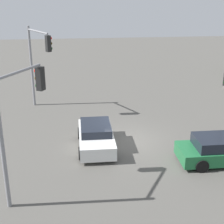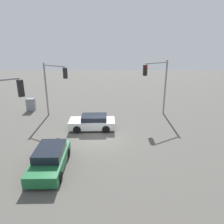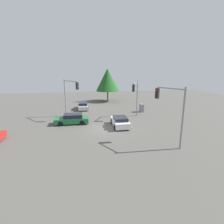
% 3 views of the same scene
% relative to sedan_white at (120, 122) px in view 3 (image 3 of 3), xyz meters
% --- Properties ---
extents(ground_plane, '(80.00, 80.00, 0.00)m').
position_rel_sedan_white_xyz_m(ground_plane, '(-0.56, 1.89, -0.67)').
color(ground_plane, '#54514C').
extents(sedan_white, '(4.17, 2.02, 1.36)m').
position_rel_sedan_white_xyz_m(sedan_white, '(0.00, 0.00, 0.00)').
color(sedan_white, silver).
rests_on(sedan_white, ground_plane).
extents(sedan_green, '(2.06, 4.63, 1.41)m').
position_rel_sedan_white_xyz_m(sedan_green, '(2.36, 6.38, 0.01)').
color(sedan_green, '#1E6638').
rests_on(sedan_green, ground_plane).
extents(sedan_silver, '(4.61, 1.90, 1.36)m').
position_rel_sedan_white_xyz_m(sedan_silver, '(11.65, 4.74, -0.00)').
color(sedan_silver, silver).
rests_on(sedan_silver, ground_plane).
extents(traffic_signal_main, '(2.71, 1.71, 5.70)m').
position_rel_sedan_white_xyz_m(traffic_signal_main, '(4.07, -3.37, 3.21)').
color(traffic_signal_main, gray).
rests_on(traffic_signal_main, ground_plane).
extents(traffic_signal_cross, '(3.09, 2.34, 6.02)m').
position_rel_sedan_white_xyz_m(traffic_signal_cross, '(5.59, 6.66, 3.45)').
color(traffic_signal_cross, gray).
rests_on(traffic_signal_cross, ground_plane).
extents(traffic_signal_aux, '(2.84, 1.86, 5.93)m').
position_rel_sedan_white_xyz_m(traffic_signal_aux, '(-6.62, -3.59, 3.37)').
color(traffic_signal_aux, gray).
rests_on(traffic_signal_aux, ground_plane).
extents(electrical_cabinet, '(0.94, 0.59, 1.44)m').
position_rel_sedan_white_xyz_m(electrical_cabinet, '(7.53, -5.64, 0.05)').
color(electrical_cabinet, gray).
rests_on(electrical_cabinet, ground_plane).
extents(tree_far, '(5.53, 5.53, 7.81)m').
position_rel_sedan_white_xyz_m(tree_far, '(19.62, -1.28, 4.49)').
color(tree_far, brown).
rests_on(tree_far, ground_plane).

